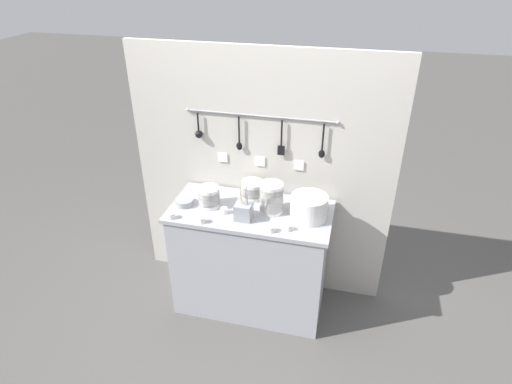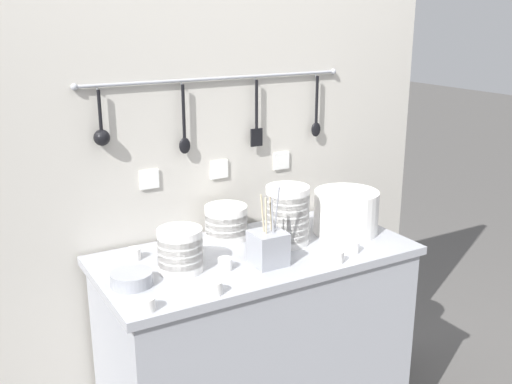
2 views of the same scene
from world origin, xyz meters
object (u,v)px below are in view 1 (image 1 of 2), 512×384
object	(u,v)px
bowl_stack_short_front	(271,198)
cup_back_left	(172,216)
steel_mixing_bowl	(184,202)
cup_front_left	(271,229)
cup_mid_row	(202,220)
cup_front_right	(224,211)
plate_stack	(309,208)
cup_by_caddy	(325,206)
cutlery_caddy	(244,211)
cup_centre	(288,227)
bowl_stack_nested_right	(209,197)
cup_back_right	(203,190)
bowl_stack_wide_centre	(252,190)

from	to	relation	value
bowl_stack_short_front	cup_back_left	size ratio (longest dim) A/B	4.55
steel_mixing_bowl	cup_front_left	xyz separation A→B (m)	(0.67, -0.18, -0.00)
cup_mid_row	cup_front_right	bearing A→B (deg)	52.72
plate_stack	cup_front_right	bearing A→B (deg)	-172.01
plate_stack	cup_by_caddy	distance (m)	0.19
plate_stack	cup_front_right	distance (m)	0.58
bowl_stack_short_front	cup_mid_row	bearing A→B (deg)	-149.73
plate_stack	cup_front_right	xyz separation A→B (m)	(-0.57, -0.08, -0.06)
cutlery_caddy	cup_mid_row	bearing A→B (deg)	-156.13
cup_centre	cup_mid_row	bearing A→B (deg)	-174.79
cup_mid_row	cup_back_left	size ratio (longest dim) A/B	1.00
steel_mixing_bowl	cup_centre	size ratio (longest dim) A/B	2.74
cup_mid_row	bowl_stack_nested_right	bearing A→B (deg)	95.33
bowl_stack_short_front	cup_centre	size ratio (longest dim) A/B	4.55
cup_back_left	cup_front_right	xyz separation A→B (m)	(0.32, 0.14, 0.00)
bowl_stack_short_front	steel_mixing_bowl	xyz separation A→B (m)	(-0.62, -0.06, -0.09)
cup_mid_row	cup_back_left	xyz separation A→B (m)	(-0.21, 0.00, 0.00)
cup_front_left	cup_by_caddy	bearing A→B (deg)	49.37
bowl_stack_nested_right	cutlery_caddy	xyz separation A→B (m)	(0.28, -0.10, -0.01)
bowl_stack_nested_right	cup_back_left	size ratio (longest dim) A/B	3.10
bowl_stack_short_front	bowl_stack_nested_right	bearing A→B (deg)	-175.89
cutlery_caddy	cup_front_right	distance (m)	0.16
cup_back_right	cup_front_right	world-z (taller)	same
plate_stack	cup_back_left	world-z (taller)	plate_stack
bowl_stack_wide_centre	cup_mid_row	bearing A→B (deg)	-121.57
plate_stack	cup_by_caddy	xyz separation A→B (m)	(0.10, 0.15, -0.06)
cup_back_left	cup_front_right	size ratio (longest dim) A/B	1.00
steel_mixing_bowl	cup_front_right	xyz separation A→B (m)	(0.31, -0.04, -0.00)
steel_mixing_bowl	cup_back_right	xyz separation A→B (m)	(0.07, 0.19, -0.00)
cup_front_left	bowl_stack_wide_centre	bearing A→B (deg)	119.73
plate_stack	cutlery_caddy	size ratio (longest dim) A/B	0.91
cup_front_left	cup_by_caddy	size ratio (longest dim) A/B	1.00
bowl_stack_nested_right	cup_by_caddy	distance (m)	0.82
plate_stack	steel_mixing_bowl	distance (m)	0.88
bowl_stack_nested_right	bowl_stack_short_front	bearing A→B (deg)	4.11
bowl_stack_short_front	cup_back_left	distance (m)	0.69
bowl_stack_short_front	cup_front_right	xyz separation A→B (m)	(-0.31, -0.10, -0.09)
bowl_stack_wide_centre	cup_mid_row	distance (m)	0.47
steel_mixing_bowl	cutlery_caddy	size ratio (longest dim) A/B	0.48
cutlery_caddy	cup_centre	xyz separation A→B (m)	(0.31, -0.06, -0.04)
bowl_stack_wide_centre	bowl_stack_short_front	world-z (taller)	bowl_stack_short_front
bowl_stack_short_front	cup_mid_row	xyz separation A→B (m)	(-0.42, -0.24, -0.09)
bowl_stack_short_front	cup_back_left	world-z (taller)	bowl_stack_short_front
bowl_stack_wide_centre	cup_back_right	distance (m)	0.37
cup_mid_row	cup_back_right	distance (m)	0.40
cup_mid_row	cup_front_right	xyz separation A→B (m)	(0.11, 0.14, 0.00)
bowl_stack_nested_right	cup_back_left	bearing A→B (deg)	-132.48
cutlery_caddy	cup_centre	world-z (taller)	cutlery_caddy
cup_front_left	cup_front_right	bearing A→B (deg)	159.21
steel_mixing_bowl	cup_centre	world-z (taller)	steel_mixing_bowl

